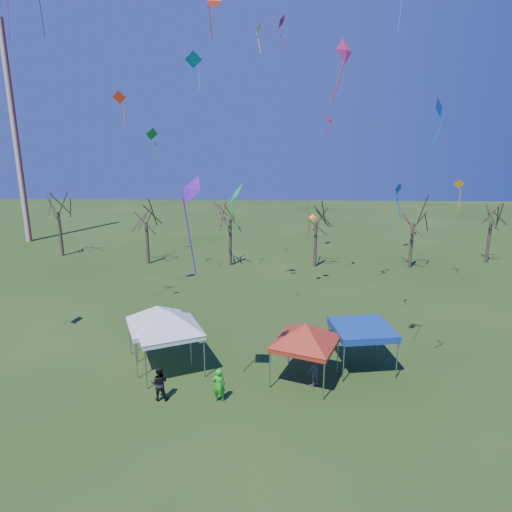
{
  "coord_description": "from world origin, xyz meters",
  "views": [
    {
      "loc": [
        1.61,
        -19.57,
        12.85
      ],
      "look_at": [
        0.88,
        3.0,
        6.73
      ],
      "focal_mm": 32.0,
      "sensor_mm": 36.0,
      "label": 1
    }
  ],
  "objects_px": {
    "tree_5": "(493,207)",
    "tent_white_west": "(167,314)",
    "tree_0": "(56,196)",
    "person_dark": "(159,383)",
    "tree_3": "(317,206)",
    "tent_red": "(306,327)",
    "tree_4": "(415,207)",
    "tent_blue": "(362,330)",
    "tree_1": "(145,207)",
    "person_green": "(219,385)",
    "tree_2": "(230,203)",
    "person_grey": "(315,371)",
    "radio_mast": "(15,136)",
    "tent_white_mid": "(157,310)"
  },
  "relations": [
    {
      "from": "tree_0",
      "to": "person_dark",
      "type": "distance_m",
      "value": 32.44
    },
    {
      "from": "tree_5",
      "to": "tree_0",
      "type": "bearing_deg",
      "value": 178.31
    },
    {
      "from": "tree_5",
      "to": "tent_white_west",
      "type": "relative_size",
      "value": 1.69
    },
    {
      "from": "tree_4",
      "to": "tent_blue",
      "type": "bearing_deg",
      "value": -113.18
    },
    {
      "from": "tree_2",
      "to": "tent_white_west",
      "type": "bearing_deg",
      "value": -94.28
    },
    {
      "from": "tree_1",
      "to": "person_grey",
      "type": "relative_size",
      "value": 4.18
    },
    {
      "from": "tree_0",
      "to": "tent_white_west",
      "type": "height_order",
      "value": "tree_0"
    },
    {
      "from": "tree_1",
      "to": "tent_white_mid",
      "type": "xyz_separation_m",
      "value": [
        6.04,
        -20.41,
        -2.58
      ]
    },
    {
      "from": "tree_2",
      "to": "tree_4",
      "type": "xyz_separation_m",
      "value": [
        17.72,
        -0.38,
        -0.23
      ]
    },
    {
      "from": "tree_4",
      "to": "tent_white_west",
      "type": "xyz_separation_m",
      "value": [
        -19.3,
        -20.69,
        -2.71
      ]
    },
    {
      "from": "person_dark",
      "to": "tree_0",
      "type": "bearing_deg",
      "value": -59.07
    },
    {
      "from": "tree_3",
      "to": "person_dark",
      "type": "bearing_deg",
      "value": -112.56
    },
    {
      "from": "tree_1",
      "to": "person_green",
      "type": "relative_size",
      "value": 4.35
    },
    {
      "from": "person_grey",
      "to": "tree_3",
      "type": "bearing_deg",
      "value": -137.89
    },
    {
      "from": "tree_3",
      "to": "tent_red",
      "type": "height_order",
      "value": "tree_3"
    },
    {
      "from": "radio_mast",
      "to": "tree_2",
      "type": "xyz_separation_m",
      "value": [
        25.63,
        -9.62,
        -6.21
      ]
    },
    {
      "from": "tree_3",
      "to": "tree_1",
      "type": "bearing_deg",
      "value": 177.94
    },
    {
      "from": "tree_1",
      "to": "person_dark",
      "type": "relative_size",
      "value": 4.17
    },
    {
      "from": "tree_3",
      "to": "person_grey",
      "type": "height_order",
      "value": "tree_3"
    },
    {
      "from": "tent_blue",
      "to": "tree_2",
      "type": "bearing_deg",
      "value": 114.09
    },
    {
      "from": "tree_5",
      "to": "tent_white_west",
      "type": "distance_m",
      "value": 35.9
    },
    {
      "from": "tree_1",
      "to": "person_green",
      "type": "bearing_deg",
      "value": -67.84
    },
    {
      "from": "tent_red",
      "to": "person_dark",
      "type": "distance_m",
      "value": 7.89
    },
    {
      "from": "tree_4",
      "to": "person_dark",
      "type": "relative_size",
      "value": 4.36
    },
    {
      "from": "tent_red",
      "to": "person_grey",
      "type": "distance_m",
      "value": 2.3
    },
    {
      "from": "tree_0",
      "to": "tree_4",
      "type": "relative_size",
      "value": 1.07
    },
    {
      "from": "radio_mast",
      "to": "tree_2",
      "type": "bearing_deg",
      "value": -20.57
    },
    {
      "from": "tent_white_west",
      "to": "tree_0",
      "type": "bearing_deg",
      "value": 125.08
    },
    {
      "from": "person_green",
      "to": "person_dark",
      "type": "height_order",
      "value": "person_dark"
    },
    {
      "from": "person_dark",
      "to": "tree_2",
      "type": "bearing_deg",
      "value": -94.72
    },
    {
      "from": "tree_3",
      "to": "tent_blue",
      "type": "distance_m",
      "value": 20.46
    },
    {
      "from": "tree_5",
      "to": "tent_blue",
      "type": "xyz_separation_m",
      "value": [
        -16.95,
        -22.12,
        -3.45
      ]
    },
    {
      "from": "person_grey",
      "to": "tree_0",
      "type": "bearing_deg",
      "value": -88.47
    },
    {
      "from": "tent_red",
      "to": "person_green",
      "type": "relative_size",
      "value": 2.32
    },
    {
      "from": "person_green",
      "to": "person_dark",
      "type": "relative_size",
      "value": 0.96
    },
    {
      "from": "tree_5",
      "to": "tent_white_mid",
      "type": "bearing_deg",
      "value": -142.5
    },
    {
      "from": "tree_3",
      "to": "tree_4",
      "type": "relative_size",
      "value": 1.0
    },
    {
      "from": "radio_mast",
      "to": "tree_5",
      "type": "bearing_deg",
      "value": -8.72
    },
    {
      "from": "tree_1",
      "to": "tent_red",
      "type": "xyz_separation_m",
      "value": [
        14.26,
        -22.28,
        -2.71
      ]
    },
    {
      "from": "tent_blue",
      "to": "tree_5",
      "type": "bearing_deg",
      "value": 52.53
    },
    {
      "from": "tree_2",
      "to": "tree_5",
      "type": "bearing_deg",
      "value": 3.7
    },
    {
      "from": "tree_2",
      "to": "tree_5",
      "type": "distance_m",
      "value": 26.15
    },
    {
      "from": "tree_4",
      "to": "tent_white_west",
      "type": "height_order",
      "value": "tree_4"
    },
    {
      "from": "tree_0",
      "to": "tent_white_west",
      "type": "bearing_deg",
      "value": -54.92
    },
    {
      "from": "tree_4",
      "to": "tent_red",
      "type": "relative_size",
      "value": 1.96
    },
    {
      "from": "tree_5",
      "to": "person_green",
      "type": "bearing_deg",
      "value": -133.65
    },
    {
      "from": "radio_mast",
      "to": "tree_2",
      "type": "relative_size",
      "value": 3.06
    },
    {
      "from": "person_grey",
      "to": "tree_1",
      "type": "bearing_deg",
      "value": -99.77
    },
    {
      "from": "person_grey",
      "to": "tree_2",
      "type": "bearing_deg",
      "value": -116.9
    },
    {
      "from": "tent_white_west",
      "to": "tent_blue",
      "type": "height_order",
      "value": "tent_white_west"
    }
  ]
}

